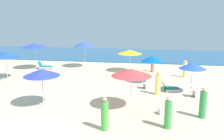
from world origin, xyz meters
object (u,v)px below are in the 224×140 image
Objects in this scene: umbrella_5 at (42,72)px; umbrella_2 at (153,59)px; beachgoer_6 at (158,84)px; umbrella_7 at (84,44)px; lounge_chair_0_1 at (45,66)px; beachgoer_2 at (105,115)px; umbrella_4 at (131,72)px; lounge_chair_2_0 at (150,85)px; lounge_chair_2_1 at (143,76)px; beachgoer_4 at (153,65)px; cooler_box_1 at (163,111)px; lounge_chair_0_0 at (45,67)px; umbrella_8 at (130,52)px; umbrella_3 at (5,54)px; lounge_chair_6_0 at (201,93)px; beachgoer_3 at (185,69)px; umbrella_6 at (193,66)px; beachgoer_1 at (168,114)px; beachgoer_5 at (203,104)px; umbrella_0 at (34,45)px; lounge_chair_6_1 at (170,88)px.

umbrella_2 is at bearing 43.13° from umbrella_5.
beachgoer_6 is at bearing 25.87° from umbrella_5.
umbrella_5 is 0.87× the size of umbrella_7.
beachgoer_2 is (8.55, -12.55, 0.51)m from lounge_chair_0_1.
umbrella_4 is 1.52× the size of beachgoer_6.
lounge_chair_2_1 reaches higher than lounge_chair_2_0.
beachgoer_4 is (0.06, 4.17, -1.35)m from umbrella_2.
umbrella_5 is 7.54m from cooler_box_1.
beachgoer_6 reaches higher than lounge_chair_0_0.
umbrella_4 is at bearing -84.67° from umbrella_8.
lounge_chair_0_1 is 0.61× the size of umbrella_3.
lounge_chair_6_0 is 5.35m from beachgoer_3.
cooler_box_1 is (0.24, -3.52, -0.57)m from beachgoer_6.
umbrella_6 reaches higher than lounge_chair_2_0.
beachgoer_6 reaches higher than cooler_box_1.
lounge_chair_0_0 is 10.88m from umbrella_5.
lounge_chair_6_0 is at bearing -49.90° from umbrella_6.
lounge_chair_0_1 is 0.66× the size of umbrella_6.
lounge_chair_6_0 is 5.87m from beachgoer_1.
lounge_chair_2_0 is at bearing -68.46° from umbrella_8.
beachgoer_2 reaches higher than lounge_chair_2_1.
umbrella_2 is 8.26m from beachgoer_1.
beachgoer_3 is at bearing -7.81° from lounge_chair_6_0.
beachgoer_3 is (3.69, 1.27, 0.46)m from lounge_chair_2_1.
umbrella_7 reaches higher than umbrella_2.
lounge_chair_0_0 is at bearing 69.12° from umbrella_3.
beachgoer_4 is at bearing -6.78° from umbrella_7.
lounge_chair_0_0 is 0.60× the size of umbrella_3.
lounge_chair_6_0 is 8.23m from beachgoer_2.
lounge_chair_2_1 is 8.49m from beachgoer_5.
umbrella_2 is 4.03m from beachgoer_3.
beachgoer_6 is at bearing -27.45° from umbrella_0.
umbrella_7 is (3.89, 1.27, 2.20)m from lounge_chair_0_1.
lounge_chair_0_1 is 10.97m from umbrella_5.
umbrella_6 is 1.45× the size of beachgoer_3.
beachgoer_5 reaches higher than cooler_box_1.
umbrella_6 is at bearing -13.52° from beachgoer_1.
umbrella_3 is 13.13m from beachgoer_2.
umbrella_6 is at bearing -118.14° from lounge_chair_0_1.
umbrella_0 reaches higher than lounge_chair_2_0.
beachgoer_4 is 11.02m from beachgoer_5.
umbrella_5 is 1.74× the size of lounge_chair_6_1.
umbrella_4 is 1.45× the size of beachgoer_2.
umbrella_0 reaches higher than umbrella_4.
lounge_chair_0_1 is at bearing 73.91° from beachgoer_5.
beachgoer_3 is (5.21, 11.26, -0.08)m from beachgoer_2.
beachgoer_2 is 1.05× the size of beachgoer_6.
cooler_box_1 is (-2.73, -3.45, -0.08)m from lounge_chair_6_0.
lounge_chair_2_1 is 1.04× the size of beachgoer_4.
lounge_chair_6_1 is (1.47, -0.55, 0.00)m from lounge_chair_2_0.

